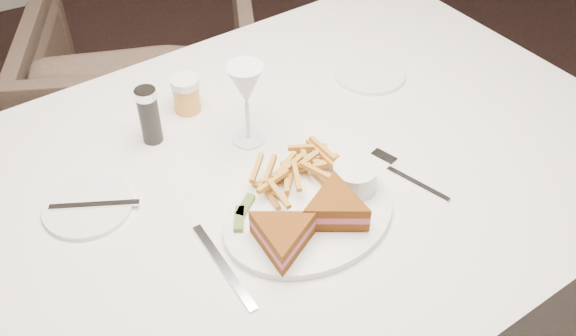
# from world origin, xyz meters

# --- Properties ---
(table) EXTENTS (1.58, 1.16, 0.75)m
(table) POSITION_xyz_m (-0.00, 0.12, 0.38)
(table) COLOR silver
(table) RESTS_ON ground
(chair_far) EXTENTS (0.88, 0.85, 0.71)m
(chair_far) POSITION_xyz_m (0.00, 1.05, 0.36)
(chair_far) COLOR #48372C
(chair_far) RESTS_ON ground
(table_setting) EXTENTS (0.84, 0.60, 0.18)m
(table_setting) POSITION_xyz_m (-0.01, 0.08, 0.79)
(table_setting) COLOR white
(table_setting) RESTS_ON table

